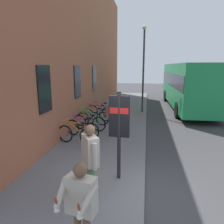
% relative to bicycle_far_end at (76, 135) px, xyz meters
% --- Properties ---
extents(ground, '(60.00, 60.00, 0.00)m').
position_rel_bicycle_far_end_xyz_m(ground, '(3.08, -3.73, -0.51)').
color(ground, '#38383A').
extents(sidewalk_pavement, '(24.00, 3.50, 0.12)m').
position_rel_bicycle_far_end_xyz_m(sidewalk_pavement, '(5.08, -0.98, -0.45)').
color(sidewalk_pavement, slate).
rests_on(sidewalk_pavement, ground).
extents(station_facade, '(22.00, 0.65, 9.50)m').
position_rel_bicycle_far_end_xyz_m(station_facade, '(6.08, 1.07, 4.24)').
color(station_facade, '#9E563D').
rests_on(station_facade, ground).
extents(bicycle_far_end, '(0.61, 1.73, 0.97)m').
position_rel_bicycle_far_end_xyz_m(bicycle_far_end, '(0.00, 0.00, 0.00)').
color(bicycle_far_end, black).
rests_on(bicycle_far_end, sidewalk_pavement).
extents(bicycle_under_window, '(0.72, 1.69, 0.97)m').
position_rel_bicycle_far_end_xyz_m(bicycle_under_window, '(0.89, 0.03, 0.00)').
color(bicycle_under_window, black).
rests_on(bicycle_under_window, sidewalk_pavement).
extents(bicycle_end_of_row, '(0.57, 1.74, 0.97)m').
position_rel_bicycle_far_end_xyz_m(bicycle_end_of_row, '(1.92, -0.00, 0.00)').
color(bicycle_end_of_row, black).
rests_on(bicycle_end_of_row, sidewalk_pavement).
extents(bicycle_nearest_sign, '(0.64, 1.72, 0.97)m').
position_rel_bicycle_far_end_xyz_m(bicycle_nearest_sign, '(2.73, 0.03, 0.00)').
color(bicycle_nearest_sign, black).
rests_on(bicycle_nearest_sign, sidewalk_pavement).
extents(bicycle_by_door, '(0.48, 1.77, 0.97)m').
position_rel_bicycle_far_end_xyz_m(bicycle_by_door, '(3.74, 0.07, 0.00)').
color(bicycle_by_door, black).
rests_on(bicycle_by_door, sidewalk_pavement).
extents(bicycle_mid_rack, '(0.67, 1.71, 0.97)m').
position_rel_bicycle_far_end_xyz_m(bicycle_mid_rack, '(4.65, 0.06, 0.00)').
color(bicycle_mid_rack, black).
rests_on(bicycle_mid_rack, sidewalk_pavement).
extents(transit_info_sign, '(0.12, 0.55, 2.40)m').
position_rel_bicycle_far_end_xyz_m(transit_info_sign, '(-2.32, -2.00, 1.21)').
color(transit_info_sign, black).
rests_on(transit_info_sign, sidewalk_pavement).
extents(city_bus, '(10.56, 2.86, 3.35)m').
position_rel_bicycle_far_end_xyz_m(city_bus, '(9.07, -5.73, 1.41)').
color(city_bus, '#1E8C4C').
rests_on(city_bus, ground).
extents(pedestrian_crossing_street, '(0.58, 0.50, 1.80)m').
position_rel_bicycle_far_end_xyz_m(pedestrian_crossing_street, '(-3.36, -1.49, 0.71)').
color(pedestrian_crossing_street, '#4C724C').
rests_on(pedestrian_crossing_street, sidewalk_pavement).
extents(pedestrian_near_bus, '(0.27, 0.61, 1.60)m').
position_rel_bicycle_far_end_xyz_m(pedestrian_near_bus, '(1.36, -1.20, 0.59)').
color(pedestrian_near_bus, '#26262D').
rests_on(pedestrian_near_bus, sidewalk_pavement).
extents(tourist_with_hotdogs, '(0.64, 0.63, 1.64)m').
position_rel_bicycle_far_end_xyz_m(tourist_with_hotdogs, '(-4.89, -1.75, 0.63)').
color(tourist_with_hotdogs, brown).
rests_on(tourist_with_hotdogs, sidewalk_pavement).
extents(street_lamp, '(0.28, 0.28, 5.59)m').
position_rel_bicycle_far_end_xyz_m(street_lamp, '(6.67, -2.43, 2.89)').
color(street_lamp, '#333338').
rests_on(street_lamp, sidewalk_pavement).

